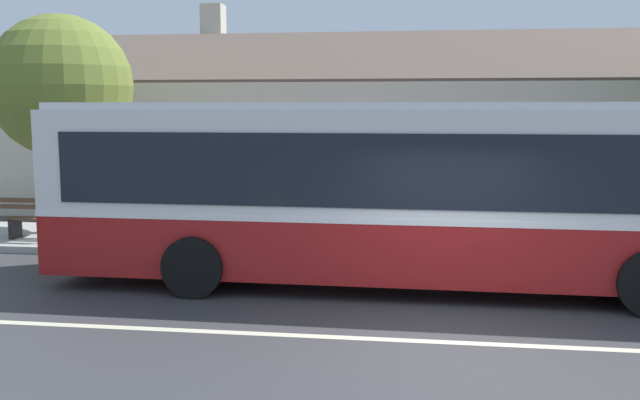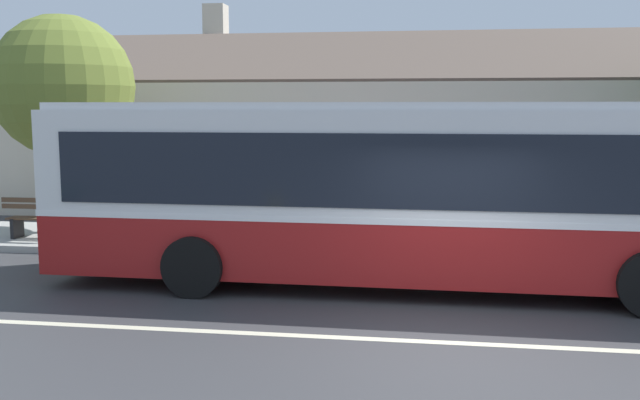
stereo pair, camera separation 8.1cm
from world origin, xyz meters
name	(u,v)px [view 1 (the left image)]	position (x,y,z in m)	size (l,w,h in m)	color
ground_plane	(451,343)	(0.00, 0.00, 0.00)	(300.00, 300.00, 0.00)	#38383A
sidewalk_far	(439,248)	(0.00, 6.00, 0.07)	(60.00, 3.00, 0.15)	#9E9E99
lane_divider_stripe	(451,342)	(0.00, 0.00, 0.00)	(60.00, 0.16, 0.01)	beige
community_building	(437,142)	(0.06, 13.41, 1.97)	(27.39, 8.26, 6.40)	beige
transit_bus	(403,189)	(-0.72, 2.90, 1.68)	(12.04, 2.88, 3.13)	maroon
bench_by_building	(40,221)	(-8.73, 5.37, 0.56)	(1.57, 0.51, 0.94)	brown
street_tree_secondary	(61,87)	(-8.63, 6.41, 3.51)	(3.26, 3.26, 5.16)	#4C3828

